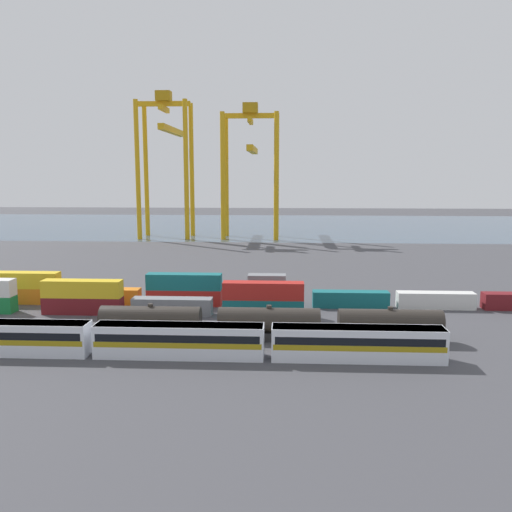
{
  "coord_description": "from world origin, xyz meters",
  "views": [
    {
      "loc": [
        6.57,
        -83.5,
        21.22
      ],
      "look_at": [
        1.11,
        20.6,
        5.18
      ],
      "focal_mm": 37.72,
      "sensor_mm": 36.0,
      "label": 1
    }
  ],
  "objects_px": {
    "shipping_container_12": "(267,298)",
    "shipping_container_14": "(350,299)",
    "shipping_container_5": "(263,308)",
    "freight_tank_row": "(269,323)",
    "gantry_crane_central": "(251,158)",
    "passenger_train": "(179,339)",
    "gantry_crane_west": "(167,149)"
  },
  "relations": [
    {
      "from": "freight_tank_row",
      "to": "gantry_crane_central",
      "type": "distance_m",
      "value": 115.79
    },
    {
      "from": "gantry_crane_west",
      "to": "gantry_crane_central",
      "type": "bearing_deg",
      "value": -0.69
    },
    {
      "from": "shipping_container_5",
      "to": "gantry_crane_west",
      "type": "xyz_separation_m",
      "value": [
        -36.21,
        101.75,
        27.86
      ]
    },
    {
      "from": "freight_tank_row",
      "to": "shipping_container_14",
      "type": "distance_m",
      "value": 21.62
    },
    {
      "from": "freight_tank_row",
      "to": "shipping_container_5",
      "type": "relative_size",
      "value": 3.62
    },
    {
      "from": "passenger_train",
      "to": "gantry_crane_central",
      "type": "bearing_deg",
      "value": 89.54
    },
    {
      "from": "passenger_train",
      "to": "shipping_container_14",
      "type": "bearing_deg",
      "value": 47.4
    },
    {
      "from": "freight_tank_row",
      "to": "shipping_container_14",
      "type": "xyz_separation_m",
      "value": [
        12.56,
        17.58,
        -0.87
      ]
    },
    {
      "from": "shipping_container_5",
      "to": "freight_tank_row",
      "type": "bearing_deg",
      "value": -84.13
    },
    {
      "from": "passenger_train",
      "to": "gantry_crane_central",
      "type": "relative_size",
      "value": 1.4
    },
    {
      "from": "passenger_train",
      "to": "shipping_container_12",
      "type": "height_order",
      "value": "passenger_train"
    },
    {
      "from": "freight_tank_row",
      "to": "shipping_container_5",
      "type": "distance_m",
      "value": 11.59
    },
    {
      "from": "shipping_container_5",
      "to": "shipping_container_12",
      "type": "bearing_deg",
      "value": 86.83
    },
    {
      "from": "shipping_container_5",
      "to": "gantry_crane_west",
      "type": "bearing_deg",
      "value": 109.59
    },
    {
      "from": "shipping_container_12",
      "to": "shipping_container_14",
      "type": "bearing_deg",
      "value": 0.0
    },
    {
      "from": "shipping_container_12",
      "to": "gantry_crane_west",
      "type": "xyz_separation_m",
      "value": [
        -36.55,
        95.66,
        27.86
      ]
    },
    {
      "from": "shipping_container_5",
      "to": "shipping_container_12",
      "type": "distance_m",
      "value": 6.09
    },
    {
      "from": "freight_tank_row",
      "to": "shipping_container_12",
      "type": "height_order",
      "value": "freight_tank_row"
    },
    {
      "from": "freight_tank_row",
      "to": "shipping_container_14",
      "type": "relative_size",
      "value": 3.62
    },
    {
      "from": "passenger_train",
      "to": "freight_tank_row",
      "type": "relative_size",
      "value": 1.39
    },
    {
      "from": "shipping_container_12",
      "to": "gantry_crane_central",
      "type": "xyz_separation_m",
      "value": [
        -8.43,
        95.32,
        24.82
      ]
    },
    {
      "from": "shipping_container_12",
      "to": "shipping_container_14",
      "type": "height_order",
      "value": "same"
    },
    {
      "from": "gantry_crane_west",
      "to": "gantry_crane_central",
      "type": "height_order",
      "value": "gantry_crane_west"
    },
    {
      "from": "shipping_container_5",
      "to": "shipping_container_12",
      "type": "relative_size",
      "value": 2.0
    },
    {
      "from": "passenger_train",
      "to": "shipping_container_12",
      "type": "bearing_deg",
      "value": 69.25
    },
    {
      "from": "shipping_container_5",
      "to": "passenger_train",
      "type": "bearing_deg",
      "value": -115.83
    },
    {
      "from": "shipping_container_5",
      "to": "gantry_crane_central",
      "type": "height_order",
      "value": "gantry_crane_central"
    },
    {
      "from": "shipping_container_12",
      "to": "shipping_container_5",
      "type": "bearing_deg",
      "value": -93.17
    },
    {
      "from": "passenger_train",
      "to": "freight_tank_row",
      "type": "height_order",
      "value": "freight_tank_row"
    },
    {
      "from": "shipping_container_5",
      "to": "gantry_crane_central",
      "type": "distance_m",
      "value": 104.71
    },
    {
      "from": "shipping_container_14",
      "to": "gantry_crane_west",
      "type": "relative_size",
      "value": 0.25
    },
    {
      "from": "freight_tank_row",
      "to": "shipping_container_5",
      "type": "height_order",
      "value": "freight_tank_row"
    }
  ]
}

